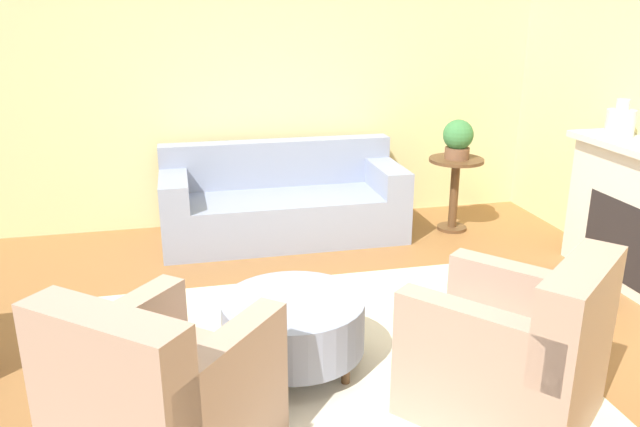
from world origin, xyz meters
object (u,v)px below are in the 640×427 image
at_px(couch, 283,204).
at_px(vase_mantel_near, 620,122).
at_px(armchair_right, 513,355).
at_px(potted_plant_on_side_table, 458,138).
at_px(armchair_left, 162,401).
at_px(ottoman_table, 294,324).
at_px(side_table, 455,182).

xyz_separation_m(couch, vase_mantel_near, (2.40, -1.28, 0.88)).
distance_m(armchair_right, potted_plant_on_side_table, 2.91).
distance_m(armchair_left, potted_plant_on_side_table, 3.81).
bearing_deg(couch, vase_mantel_near, -28.05).
bearing_deg(armchair_right, potted_plant_on_side_table, 71.34).
bearing_deg(ottoman_table, armchair_left, -135.98).
bearing_deg(potted_plant_on_side_table, vase_mantel_near, -53.83).
distance_m(side_table, potted_plant_on_side_table, 0.41).
xyz_separation_m(armchair_right, side_table, (0.92, 2.71, 0.11)).
height_order(armchair_left, vase_mantel_near, vase_mantel_near).
xyz_separation_m(armchair_left, vase_mantel_near, (3.43, 1.62, 0.83)).
bearing_deg(ottoman_table, vase_mantel_near, 18.71).
bearing_deg(vase_mantel_near, side_table, 126.17).
bearing_deg(armchair_left, side_table, 45.87).
distance_m(ottoman_table, potted_plant_on_side_table, 2.83).
distance_m(armchair_right, side_table, 2.86).
distance_m(side_table, vase_mantel_near, 1.53).
distance_m(armchair_right, ottoman_table, 1.21).
bearing_deg(ottoman_table, armchair_right, -35.32).
relative_size(ottoman_table, vase_mantel_near, 2.87).
xyz_separation_m(armchair_left, potted_plant_on_side_table, (2.63, 2.71, 0.52)).
bearing_deg(vase_mantel_near, armchair_right, -136.70).
height_order(side_table, potted_plant_on_side_table, potted_plant_on_side_table).
relative_size(armchair_left, side_table, 1.64).
distance_m(couch, armchair_right, 2.97).
relative_size(armchair_right, side_table, 1.64).
bearing_deg(armchair_left, couch, 70.34).
bearing_deg(couch, ottoman_table, -98.01).
relative_size(side_table, potted_plant_on_side_table, 1.92).
xyz_separation_m(armchair_right, potted_plant_on_side_table, (0.92, 2.71, 0.52)).
height_order(side_table, vase_mantel_near, vase_mantel_near).
relative_size(couch, side_table, 3.11).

